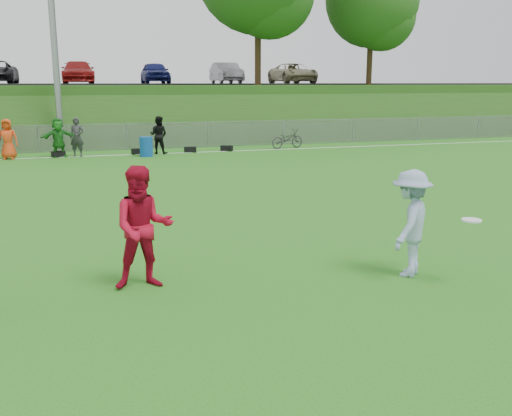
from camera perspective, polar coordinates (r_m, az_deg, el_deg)
name	(u,v)px	position (r m, az deg, el deg)	size (l,w,h in m)	color
ground	(234,294)	(8.89, -2.23, -8.55)	(120.00, 120.00, 0.00)	#296615
sideline_far	(131,155)	(26.30, -12.41, 5.24)	(60.00, 0.10, 0.01)	white
fence	(126,136)	(28.22, -12.82, 7.00)	(58.00, 0.06, 1.30)	gray
light_pole	(51,3)	(29.05, -19.80, 18.73)	(1.20, 0.40, 12.15)	gray
berm	(112,108)	(39.12, -14.18, 9.63)	(120.00, 18.00, 3.00)	#265016
parking_lot	(109,84)	(41.08, -14.46, 11.90)	(120.00, 12.00, 0.10)	black
tree_green_far	(375,5)	(38.84, 11.79, 19.29)	(5.88, 5.88, 8.19)	black
car_row	(91,72)	(40.04, -16.15, 12.90)	(32.04, 5.18, 1.44)	silver
spectator_row	(63,138)	(26.14, -18.77, 6.68)	(8.13, 0.96, 1.69)	#A1220B
gear_bags	(155,151)	(26.50, -10.04, 5.66)	(8.17, 0.54, 0.26)	black
player_red_center	(143,228)	(9.04, -11.21, -1.95)	(0.95, 0.74, 1.95)	#AE0C26
player_blue	(410,223)	(9.80, 15.17, -1.48)	(1.16, 0.67, 1.79)	#8FA4C7
frisbee	(472,220)	(9.56, 20.75, -1.15)	(0.31, 0.31, 0.03)	silver
recycling_bin	(146,147)	(25.52, -10.93, 6.04)	(0.57, 0.57, 0.85)	#0D4596
bicycle	(287,139)	(28.23, 3.13, 6.92)	(0.62, 1.77, 0.93)	#2D2D30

